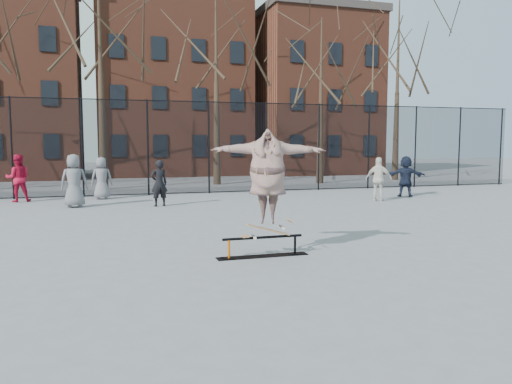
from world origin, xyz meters
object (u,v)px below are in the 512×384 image
object	(u,v)px
bystander_grey	(74,181)
bystander_navy	(406,176)
bystander_black	(159,183)
bystander_red	(18,178)
bystander_white	(379,179)
skate_rail	(263,249)
skater	(268,184)
bystander_extra	(102,178)
skateboard	(268,233)

from	to	relation	value
bystander_grey	bystander_navy	size ratio (longest dim) A/B	1.10
bystander_grey	bystander_black	xyz separation A→B (m)	(2.81, -0.53, -0.11)
bystander_red	bystander_white	distance (m)	13.56
skate_rail	bystander_grey	xyz separation A→B (m)	(-3.90, 8.93, 0.76)
skater	bystander_grey	world-z (taller)	skater
bystander_grey	bystander_extra	xyz separation A→B (m)	(0.89, 2.33, -0.09)
skate_rail	bystander_white	xyz separation A→B (m)	(7.04, 7.53, 0.67)
skateboard	bystander_grey	xyz separation A→B (m)	(-4.00, 8.93, 0.46)
skate_rail	skateboard	xyz separation A→B (m)	(0.10, 0.00, 0.30)
bystander_black	bystander_red	world-z (taller)	bystander_red
skate_rail	bystander_white	bearing A→B (deg)	46.93
skater	bystander_black	size ratio (longest dim) A/B	1.39
bystander_grey	bystander_white	distance (m)	11.03
bystander_black	bystander_navy	size ratio (longest dim) A/B	0.97
skate_rail	bystander_black	distance (m)	8.50
skateboard	bystander_black	world-z (taller)	bystander_black
bystander_grey	skateboard	bearing A→B (deg)	115.88
skateboard	bystander_white	distance (m)	10.24
skate_rail	skateboard	size ratio (longest dim) A/B	1.96
skate_rail	bystander_black	xyz separation A→B (m)	(-1.09, 8.40, 0.65)
skate_rail	bystander_extra	bearing A→B (deg)	104.96
skater	bystander_black	bearing A→B (deg)	119.09
skateboard	bystander_grey	distance (m)	9.80
bystander_grey	skate_rail	bearing A→B (deg)	115.33
bystander_black	bystander_extra	distance (m)	3.44
skate_rail	bystander_extra	xyz separation A→B (m)	(-3.01, 11.26, 0.67)
bystander_black	bystander_extra	bearing A→B (deg)	-66.45
skateboard	bystander_red	xyz separation A→B (m)	(-6.10, 11.26, 0.43)
bystander_grey	bystander_black	size ratio (longest dim) A/B	1.13
bystander_grey	bystander_extra	bearing A→B (deg)	-109.23
bystander_navy	bystander_white	bearing A→B (deg)	62.10
skater	bystander_black	distance (m)	8.51
skate_rail	bystander_extra	world-z (taller)	bystander_extra
bystander_white	bystander_extra	world-z (taller)	bystander_white
bystander_red	bystander_navy	world-z (taller)	bystander_red
skater	bystander_extra	size ratio (longest dim) A/B	1.36
bystander_red	bystander_extra	bearing A→B (deg)	173.41
skater	bystander_navy	size ratio (longest dim) A/B	1.35
bystander_grey	bystander_red	world-z (taller)	bystander_grey
bystander_black	bystander_grey	bearing A→B (deg)	-21.00
skater	bystander_black	xyz separation A→B (m)	(-1.20, 8.40, -0.62)
bystander_extra	bystander_white	bearing A→B (deg)	161.30
bystander_black	bystander_white	distance (m)	8.18
skateboard	bystander_white	size ratio (longest dim) A/B	0.56
skate_rail	bystander_navy	xyz separation A→B (m)	(8.93, 8.62, 0.68)
skate_rail	bystander_extra	distance (m)	11.68
skate_rail	skater	bearing A→B (deg)	0.00
skateboard	bystander_white	xyz separation A→B (m)	(6.93, 7.53, 0.37)
bystander_navy	bystander_black	bearing A→B (deg)	33.41
bystander_black	bystander_extra	world-z (taller)	bystander_extra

